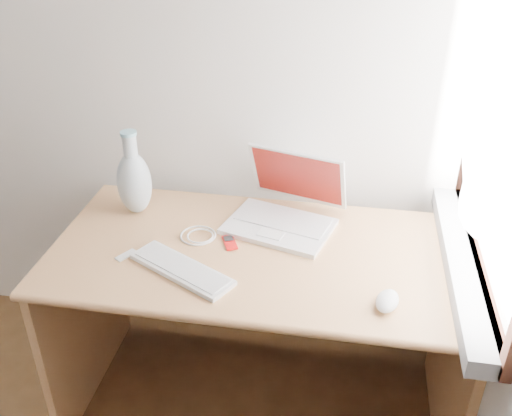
% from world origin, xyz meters
% --- Properties ---
extents(back_wall, '(3.50, 0.04, 2.60)m').
position_xyz_m(back_wall, '(0.00, 1.75, 1.30)').
color(back_wall, silver).
rests_on(back_wall, floor).
extents(window, '(0.11, 0.99, 1.10)m').
position_xyz_m(window, '(1.72, 1.30, 1.28)').
color(window, white).
rests_on(window, right_wall).
extents(desk, '(1.44, 0.72, 0.76)m').
position_xyz_m(desk, '(1.03, 1.38, 0.54)').
color(desk, tan).
rests_on(desk, floor).
extents(laptop, '(0.43, 0.40, 0.25)m').
position_xyz_m(laptop, '(1.07, 1.50, 0.82)').
color(laptop, white).
rests_on(laptop, desk).
extents(external_keyboard, '(0.38, 0.28, 0.02)m').
position_xyz_m(external_keyboard, '(0.80, 1.14, 0.77)').
color(external_keyboard, white).
rests_on(external_keyboard, desk).
extents(mouse, '(0.09, 0.12, 0.04)m').
position_xyz_m(mouse, '(1.45, 1.08, 0.78)').
color(mouse, white).
rests_on(mouse, desk).
extents(ipod, '(0.07, 0.10, 0.01)m').
position_xyz_m(ipod, '(0.92, 1.32, 0.76)').
color(ipod, '#B00C0C').
rests_on(ipod, desk).
extents(cable_coil, '(0.16, 0.16, 0.01)m').
position_xyz_m(cable_coil, '(0.80, 1.35, 0.76)').
color(cable_coil, white).
rests_on(cable_coil, desk).
extents(remote, '(0.06, 0.08, 0.01)m').
position_xyz_m(remote, '(0.59, 1.19, 0.76)').
color(remote, white).
rests_on(remote, desk).
extents(vase, '(0.13, 0.13, 0.33)m').
position_xyz_m(vase, '(0.53, 1.48, 0.89)').
color(vase, silver).
rests_on(vase, desk).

